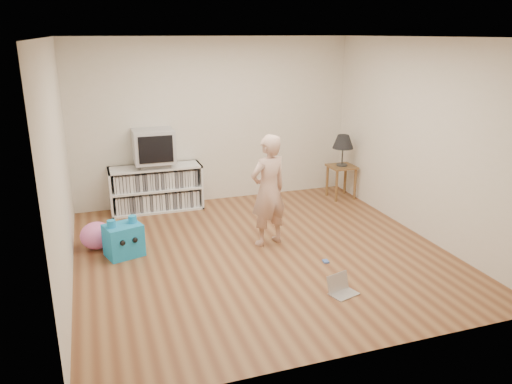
{
  "coord_description": "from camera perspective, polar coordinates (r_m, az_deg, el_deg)",
  "views": [
    {
      "loc": [
        -1.91,
        -5.45,
        2.65
      ],
      "look_at": [
        0.07,
        0.4,
        0.67
      ],
      "focal_mm": 35.0,
      "sensor_mm": 36.0,
      "label": 1
    }
  ],
  "objects": [
    {
      "name": "plush_pink",
      "position": [
        6.71,
        -17.75,
        -4.76
      ],
      "size": [
        0.54,
        0.54,
        0.35
      ],
      "primitive_type": "ellipsoid",
      "rotation": [
        0.0,
        0.0,
        0.42
      ],
      "color": "pink",
      "rests_on": "ground"
    },
    {
      "name": "side_table",
      "position": [
        8.4,
        9.74,
        2.1
      ],
      "size": [
        0.42,
        0.42,
        0.55
      ],
      "color": "brown",
      "rests_on": "ground"
    },
    {
      "name": "ground",
      "position": [
        6.35,
        0.58,
        -6.87
      ],
      "size": [
        4.5,
        4.5,
        0.0
      ],
      "primitive_type": "plane",
      "color": "brown",
      "rests_on": "ground"
    },
    {
      "name": "dvd_deck",
      "position": [
        7.76,
        -11.51,
        3.13
      ],
      "size": [
        0.45,
        0.35,
        0.07
      ],
      "primitive_type": "cube",
      "color": "gray",
      "rests_on": "media_unit"
    },
    {
      "name": "ceiling",
      "position": [
        5.77,
        0.66,
        17.29
      ],
      "size": [
        4.5,
        4.5,
        0.01
      ],
      "primitive_type": "cube",
      "color": "white",
      "rests_on": "walls"
    },
    {
      "name": "table_lamp",
      "position": [
        8.28,
        9.92,
        5.6
      ],
      "size": [
        0.34,
        0.34,
        0.52
      ],
      "color": "#333333",
      "rests_on": "side_table"
    },
    {
      "name": "walls",
      "position": [
        5.93,
        0.61,
        4.63
      ],
      "size": [
        4.52,
        4.52,
        2.6
      ],
      "color": "silver",
      "rests_on": "ground"
    },
    {
      "name": "media_unit",
      "position": [
        7.88,
        -11.35,
        0.45
      ],
      "size": [
        1.4,
        0.45,
        0.7
      ],
      "color": "white",
      "rests_on": "ground"
    },
    {
      "name": "laptop",
      "position": [
        5.48,
        9.67,
        -10.78
      ],
      "size": [
        0.34,
        0.3,
        0.2
      ],
      "rotation": [
        0.0,
        0.0,
        0.29
      ],
      "color": "silver",
      "rests_on": "ground"
    },
    {
      "name": "playing_cards",
      "position": [
        6.14,
        7.97,
        -7.86
      ],
      "size": [
        0.07,
        0.1,
        0.02
      ],
      "primitive_type": "cube",
      "rotation": [
        0.0,
        0.0,
        -0.11
      ],
      "color": "#486DC1",
      "rests_on": "ground"
    },
    {
      "name": "crt_tv",
      "position": [
        7.69,
        -11.63,
        5.18
      ],
      "size": [
        0.6,
        0.53,
        0.5
      ],
      "color": "#AEAEB4",
      "rests_on": "dvd_deck"
    },
    {
      "name": "plush_blue",
      "position": [
        6.39,
        -14.89,
        -5.29
      ],
      "size": [
        0.51,
        0.45,
        0.5
      ],
      "rotation": [
        0.0,
        0.0,
        0.3
      ],
      "color": "#158DCF",
      "rests_on": "ground"
    },
    {
      "name": "person",
      "position": [
        6.35,
        1.42,
        0.16
      ],
      "size": [
        0.61,
        0.49,
        1.46
      ],
      "primitive_type": "imported",
      "rotation": [
        0.0,
        0.0,
        3.43
      ],
      "color": "#D4A690",
      "rests_on": "ground"
    }
  ]
}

